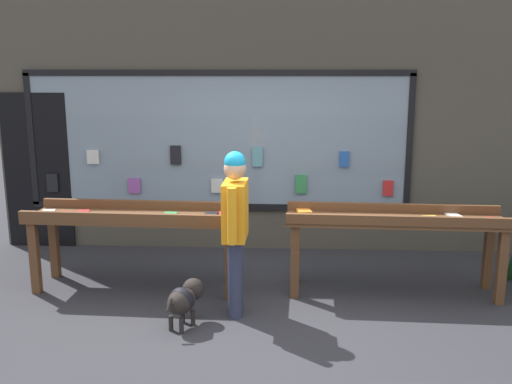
% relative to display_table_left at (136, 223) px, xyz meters
% --- Properties ---
extents(ground_plane, '(40.00, 40.00, 0.00)m').
position_rel_display_table_left_xyz_m(ground_plane, '(1.41, -0.80, -0.75)').
color(ground_plane, '#2D2D33').
extents(shopfront_facade, '(7.25, 0.29, 3.39)m').
position_rel_display_table_left_xyz_m(shopfront_facade, '(1.33, 1.59, 0.92)').
color(shopfront_facade, '#4C473D').
rests_on(shopfront_facade, ground_plane).
extents(display_table_left, '(2.35, 0.73, 0.93)m').
position_rel_display_table_left_xyz_m(display_table_left, '(0.00, 0.00, 0.00)').
color(display_table_left, brown).
rests_on(display_table_left, ground_plane).
extents(display_table_right, '(2.35, 0.68, 0.94)m').
position_rel_display_table_left_xyz_m(display_table_right, '(2.82, 0.00, -0.00)').
color(display_table_right, brown).
rests_on(display_table_right, ground_plane).
extents(person_browsing, '(0.23, 0.66, 1.65)m').
position_rel_display_table_left_xyz_m(person_browsing, '(1.16, -0.65, 0.21)').
color(person_browsing, '#2D334C').
rests_on(person_browsing, ground_plane).
extents(small_dog, '(0.36, 0.52, 0.42)m').
position_rel_display_table_left_xyz_m(small_dog, '(0.69, -0.95, -0.47)').
color(small_dog, black).
rests_on(small_dog, ground_plane).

